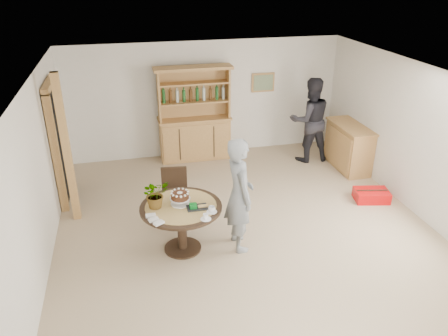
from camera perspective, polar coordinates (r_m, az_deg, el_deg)
The scene contains 17 objects.
ground at distance 7.07m, azimuth 3.27°, elevation -8.79°, with size 7.00×7.00×0.00m, color tan.
room_shell at distance 6.27m, azimuth 3.67°, elevation 4.54°, with size 6.04×7.04×2.52m.
doorway at distance 8.20m, azimuth -20.88°, elevation 3.23°, with size 0.13×1.10×2.18m.
pine_post at distance 7.38m, azimuth -19.86°, elevation 2.19°, with size 0.12×0.12×2.50m, color tan.
hutch at distance 9.53m, azimuth -3.87°, elevation 5.19°, with size 1.62×0.54×2.04m.
sideboard at distance 9.48m, azimuth 15.96°, elevation 2.72°, with size 0.54×1.26×0.94m.
dining_table at distance 6.46m, azimuth -5.60°, elevation -6.09°, with size 1.20×1.20×0.76m.
dining_chair at distance 7.21m, azimuth -6.45°, elevation -3.20°, with size 0.47×0.47×0.95m.
birthday_cake at distance 6.37m, azimuth -5.77°, elevation -3.72°, with size 0.30×0.30×0.20m.
flower_vase at distance 6.30m, azimuth -8.96°, elevation -3.36°, with size 0.38×0.33×0.42m, color #3F7233.
gift_tray at distance 6.29m, azimuth -3.57°, elevation -5.04°, with size 0.30×0.20×0.08m.
coffee_cup_a at distance 6.18m, azimuth -1.62°, elevation -5.45°, with size 0.15×0.15×0.09m.
coffee_cup_b at distance 6.02m, azimuth -2.40°, elevation -6.43°, with size 0.15×0.15×0.08m.
napkins at distance 6.08m, azimuth -9.09°, elevation -6.64°, with size 0.24×0.33×0.03m.
teen_boy at distance 6.38m, azimuth 2.00°, elevation -3.52°, with size 0.64×0.42×1.77m, color slate.
adult_person at distance 9.52m, azimuth 11.14°, elevation 6.17°, with size 0.89×0.69×1.83m, color black.
red_suitcase at distance 8.43m, azimuth 18.70°, elevation -3.41°, with size 0.67×0.52×0.21m.
Camera 1 is at (-1.74, -5.59, 3.96)m, focal length 35.00 mm.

